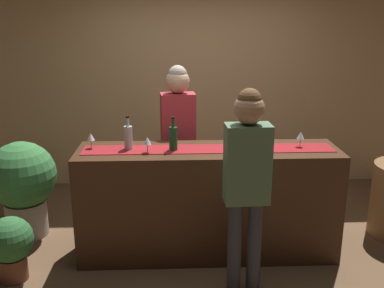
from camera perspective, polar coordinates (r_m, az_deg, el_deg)
The scene contains 14 objects.
ground_plane at distance 4.38m, azimuth 1.97°, elevation -13.42°, with size 10.00×10.00×0.00m, color brown.
back_wall at distance 5.75m, azimuth 0.69°, elevation 9.06°, with size 6.00×0.12×2.90m, color tan.
bar_counter at distance 4.16m, azimuth 2.03°, elevation -7.35°, with size 2.34×0.60×1.01m, color #3D2314.
counter_runner_cloth at distance 3.98m, azimuth 2.11°, elevation -0.63°, with size 2.22×0.28×0.01m, color maroon.
wine_bottle_green at distance 3.92m, azimuth -2.40°, elevation 0.79°, with size 0.07×0.07×0.30m.
wine_bottle_amber at distance 4.03m, azimuth 7.96°, elevation 1.07°, with size 0.07×0.07×0.30m.
wine_bottle_clear at distance 3.99m, azimuth -8.11°, elevation 0.90°, with size 0.07×0.07×0.30m.
wine_glass_near_customer at distance 3.86m, azimuth -5.71°, elevation 0.35°, with size 0.07×0.07×0.14m.
wine_glass_mid_counter at distance 4.12m, azimuth 13.64°, elevation 1.01°, with size 0.07×0.07×0.14m.
wine_glass_far_end at distance 4.06m, azimuth -12.75°, elevation 0.83°, with size 0.07×0.07×0.14m.
bartender at distance 4.52m, azimuth -1.78°, elevation 1.83°, with size 0.36×0.24×1.69m.
customer_sipping at distance 3.43m, azimuth 7.00°, elevation -3.50°, with size 0.35×0.23×1.65m.
potted_plant_tall at distance 4.75m, azimuth -20.71°, elevation -4.59°, with size 0.67×0.67×0.97m.
potted_plant_small at distance 4.10m, azimuth -22.09°, elevation -11.74°, with size 0.38×0.38×0.56m.
Camera 1 is at (-0.30, -3.80, 2.17)m, focal length 41.95 mm.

